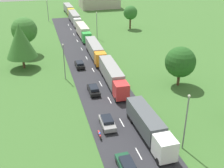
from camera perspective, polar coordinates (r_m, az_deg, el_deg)
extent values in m
cube|color=#2B2B30|center=(49.70, -0.27, -3.73)|extent=(10.00, 140.00, 0.06)
cube|color=white|center=(38.40, 5.42, -13.83)|extent=(0.16, 2.40, 0.01)
cube|color=white|center=(44.20, 1.99, -7.78)|extent=(0.16, 2.40, 0.01)
cube|color=white|center=(50.35, -0.50, -3.27)|extent=(0.16, 2.40, 0.01)
cube|color=white|center=(56.41, -2.31, 0.05)|extent=(0.16, 2.40, 0.01)
cube|color=white|center=(63.00, -3.84, 2.85)|extent=(0.16, 2.40, 0.01)
cube|color=white|center=(70.33, -5.17, 5.28)|extent=(0.16, 2.40, 0.01)
cube|color=white|center=(76.99, -6.15, 7.05)|extent=(0.16, 2.40, 0.01)
cube|color=white|center=(84.28, -7.04, 8.65)|extent=(0.16, 2.40, 0.01)
cube|color=white|center=(90.91, -7.72, 9.87)|extent=(0.16, 2.40, 0.01)
cube|color=white|center=(97.34, -8.29, 10.89)|extent=(0.16, 2.40, 0.01)
cube|color=white|center=(103.21, -8.76, 11.70)|extent=(0.16, 2.40, 0.01)
cube|color=white|center=(36.75, 10.60, -12.52)|extent=(2.50, 2.84, 2.80)
cube|color=black|center=(35.53, 11.64, -13.13)|extent=(2.10, 0.15, 1.23)
cube|color=#4C5156|center=(41.32, 6.69, -7.08)|extent=(2.70, 9.43, 2.65)
cube|color=black|center=(42.16, 6.59, -8.83)|extent=(1.09, 8.93, 0.24)
cylinder|color=black|center=(37.57, 12.39, -14.47)|extent=(0.37, 1.01, 1.00)
cylinder|color=black|center=(36.76, 9.40, -15.21)|extent=(0.37, 1.01, 1.00)
cylinder|color=black|center=(44.72, 6.45, -6.76)|extent=(0.37, 1.01, 1.00)
cylinder|color=black|center=(44.04, 3.91, -7.20)|extent=(0.37, 1.01, 1.00)
cylinder|color=black|center=(45.60, 5.91, -6.04)|extent=(0.37, 1.01, 1.00)
cylinder|color=black|center=(44.93, 3.41, -6.46)|extent=(0.37, 1.01, 1.00)
cube|color=red|center=(49.57, 1.84, -1.30)|extent=(2.52, 2.79, 2.80)
cube|color=black|center=(48.23, 2.25, -1.44)|extent=(2.10, 0.16, 1.23)
cube|color=gray|center=(56.06, -0.19, 2.45)|extent=(2.83, 11.78, 2.95)
cube|color=black|center=(56.73, -0.19, 0.90)|extent=(1.21, 11.15, 0.24)
cylinder|color=black|center=(49.91, 3.19, -2.94)|extent=(0.38, 1.01, 1.00)
cylinder|color=black|center=(49.40, 0.85, -3.22)|extent=(0.38, 1.01, 1.00)
cylinder|color=black|center=(60.12, 0.01, 2.27)|extent=(0.38, 1.01, 1.00)
cylinder|color=black|center=(59.70, -1.95, 2.08)|extent=(0.38, 1.01, 1.00)
cylinder|color=black|center=(61.38, -0.30, 2.78)|extent=(0.38, 1.01, 1.00)
cylinder|color=black|center=(60.97, -2.22, 2.59)|extent=(0.38, 1.01, 1.00)
cube|color=orange|center=(63.96, -2.37, 5.11)|extent=(2.49, 2.57, 2.88)
cube|color=black|center=(62.68, -2.15, 5.18)|extent=(2.10, 0.15, 1.27)
cube|color=gray|center=(70.84, -3.62, 7.31)|extent=(2.76, 11.82, 2.67)
cube|color=black|center=(71.33, -3.58, 6.14)|extent=(1.15, 11.20, 0.24)
cylinder|color=black|center=(64.11, -1.31, 3.79)|extent=(0.37, 1.01, 1.00)
cylinder|color=black|center=(63.72, -3.15, 3.62)|extent=(0.37, 1.01, 1.00)
cylinder|color=black|center=(74.83, -3.29, 7.01)|extent=(0.37, 1.01, 1.00)
cylinder|color=black|center=(74.49, -4.89, 6.87)|extent=(0.37, 1.01, 1.00)
cylinder|color=black|center=(76.14, -3.50, 7.34)|extent=(0.37, 1.01, 1.00)
cylinder|color=black|center=(75.82, -5.07, 7.20)|extent=(0.37, 1.01, 1.00)
cube|color=green|center=(81.08, -5.14, 9.39)|extent=(2.46, 2.51, 2.61)
cube|color=black|center=(79.83, -4.99, 9.49)|extent=(2.10, 0.12, 1.15)
cube|color=beige|center=(87.22, -5.99, 10.83)|extent=(2.58, 10.02, 2.94)
cube|color=black|center=(87.66, -5.94, 9.78)|extent=(0.97, 9.50, 0.24)
cylinder|color=black|center=(81.06, -4.29, 8.45)|extent=(0.36, 1.00, 1.00)
cylinder|color=black|center=(80.69, -5.76, 8.31)|extent=(0.36, 1.00, 1.00)
cylinder|color=black|center=(90.70, -5.62, 10.27)|extent=(0.36, 1.00, 1.00)
cylinder|color=black|center=(90.38, -6.95, 10.15)|extent=(0.36, 1.00, 1.00)
cylinder|color=black|center=(91.85, -5.76, 10.46)|extent=(0.36, 1.00, 1.00)
cylinder|color=black|center=(91.53, -7.07, 10.34)|extent=(0.36, 1.00, 1.00)
cube|color=white|center=(98.34, -6.97, 12.22)|extent=(2.46, 2.25, 2.68)
cube|color=black|center=(97.21, -6.88, 12.36)|extent=(2.10, 0.12, 1.18)
cube|color=gray|center=(105.37, -7.66, 13.32)|extent=(2.62, 11.87, 2.94)
cube|color=black|center=(105.73, -7.61, 12.43)|extent=(1.01, 11.26, 0.24)
cylinder|color=black|center=(98.28, -6.26, 11.44)|extent=(0.36, 1.00, 1.00)
cylinder|color=black|center=(97.97, -7.49, 11.33)|extent=(0.36, 1.00, 1.00)
cylinder|color=black|center=(109.33, -7.35, 12.83)|extent=(0.36, 1.00, 1.00)
cylinder|color=black|center=(109.05, -8.46, 12.73)|extent=(0.36, 1.00, 1.00)
cylinder|color=black|center=(110.70, -7.47, 12.98)|extent=(0.36, 1.00, 1.00)
cylinder|color=black|center=(110.43, -8.57, 12.88)|extent=(0.36, 1.00, 1.00)
cube|color=yellow|center=(115.05, -8.25, 14.14)|extent=(2.51, 2.77, 2.84)
cube|color=black|center=(113.69, -8.15, 14.27)|extent=(2.10, 0.15, 1.25)
cube|color=gray|center=(122.13, -8.82, 14.89)|extent=(2.78, 11.33, 2.80)
cube|color=black|center=(122.43, -8.77, 14.16)|extent=(1.17, 10.72, 0.24)
cylinder|color=black|center=(114.83, -7.61, 13.43)|extent=(0.37, 1.01, 1.00)
cylinder|color=black|center=(114.53, -8.68, 13.33)|extent=(0.37, 1.01, 1.00)
cylinder|color=black|center=(125.88, -8.52, 14.44)|extent=(0.37, 1.01, 1.00)
cylinder|color=black|center=(125.60, -9.49, 14.35)|extent=(0.37, 1.01, 1.00)
cylinder|color=black|center=(127.19, -8.62, 14.55)|extent=(0.37, 1.01, 1.00)
cylinder|color=black|center=(126.92, -9.58, 14.46)|extent=(0.37, 1.01, 1.00)
cube|color=#19472D|center=(35.50, 2.99, -16.25)|extent=(1.84, 4.42, 0.67)
cube|color=black|center=(34.95, 3.13, -15.74)|extent=(1.52, 2.49, 0.53)
cylinder|color=black|center=(36.59, 1.00, -15.39)|extent=(0.23, 0.64, 0.64)
cylinder|color=black|center=(36.98, 3.37, -14.92)|extent=(0.23, 0.64, 0.64)
cube|color=gray|center=(42.86, -0.94, -7.90)|extent=(1.91, 4.23, 0.69)
cube|color=black|center=(42.72, -1.01, -7.11)|extent=(1.59, 2.38, 0.47)
cylinder|color=black|center=(42.07, 0.63, -9.18)|extent=(0.23, 0.64, 0.64)
cylinder|color=black|center=(41.75, -1.59, -9.50)|extent=(0.23, 0.64, 0.64)
cylinder|color=black|center=(44.37, -0.33, -7.14)|extent=(0.23, 0.64, 0.64)
cylinder|color=black|center=(44.07, -2.43, -7.42)|extent=(0.23, 0.64, 0.64)
cube|color=black|center=(52.62, -3.75, -1.23)|extent=(1.84, 4.47, 0.59)
cube|color=black|center=(52.17, -3.72, -0.78)|extent=(1.53, 2.51, 0.55)
cylinder|color=black|center=(53.96, -4.89, -0.90)|extent=(0.23, 0.64, 0.64)
cylinder|color=black|center=(54.21, -3.23, -0.71)|extent=(0.23, 0.64, 0.64)
cylinder|color=black|center=(51.31, -4.29, -2.36)|extent=(0.23, 0.64, 0.64)
cylinder|color=black|center=(51.57, -2.55, -2.16)|extent=(0.23, 0.64, 0.64)
cube|color=black|center=(64.41, -6.55, 3.86)|extent=(1.84, 4.10, 0.63)
cube|color=black|center=(64.02, -6.55, 4.26)|extent=(1.54, 2.30, 0.48)
cylinder|color=black|center=(65.70, -7.44, 3.96)|extent=(0.23, 0.64, 0.64)
cylinder|color=black|center=(65.92, -6.06, 4.11)|extent=(0.23, 0.64, 0.64)
cylinder|color=black|center=(63.14, -7.04, 3.07)|extent=(0.23, 0.64, 0.64)
cylinder|color=black|center=(63.37, -5.61, 3.23)|extent=(0.23, 0.64, 0.64)
cylinder|color=black|center=(40.42, -2.34, -10.84)|extent=(0.12, 0.64, 0.64)
cylinder|color=black|center=(41.45, -2.75, -9.81)|extent=(0.14, 0.64, 0.64)
cube|color=red|center=(40.81, -2.55, -10.07)|extent=(0.20, 1.40, 0.36)
ellipsoid|color=blue|center=(40.55, -2.51, -9.93)|extent=(0.28, 0.52, 0.28)
cylinder|color=slate|center=(38.13, 14.62, -7.75)|extent=(0.18, 0.18, 7.89)
sphere|color=silver|center=(36.11, 15.33, -2.34)|extent=(0.36, 0.36, 0.36)
cylinder|color=slate|center=(58.01, -9.62, 4.28)|extent=(0.18, 0.18, 7.27)
sphere|color=silver|center=(56.77, -9.90, 7.81)|extent=(0.36, 0.36, 0.36)
cylinder|color=slate|center=(85.21, -3.07, 11.60)|extent=(0.18, 0.18, 7.58)
sphere|color=silver|center=(84.35, -3.13, 14.18)|extent=(0.36, 0.36, 0.36)
cylinder|color=slate|center=(109.38, -12.83, 14.12)|extent=(0.18, 0.18, 7.44)
sphere|color=silver|center=(108.72, -13.03, 16.10)|extent=(0.36, 0.36, 0.36)
cylinder|color=#513823|center=(57.01, 13.27, 1.03)|extent=(0.56, 0.56, 2.64)
sphere|color=#23561E|center=(55.68, 13.63, 4.34)|extent=(5.92, 5.92, 5.92)
cylinder|color=#513823|center=(75.86, -16.88, 7.26)|extent=(0.44, 0.44, 3.79)
sphere|color=#38702D|center=(74.71, -17.30, 10.37)|extent=(6.35, 6.35, 6.35)
cylinder|color=#513823|center=(97.20, 3.69, 12.14)|extent=(0.57, 0.57, 3.64)
sphere|color=#2D6628|center=(96.43, 3.75, 14.19)|extent=(4.58, 4.58, 4.58)
cylinder|color=#513823|center=(66.73, -17.44, 4.18)|extent=(0.52, 0.52, 2.63)
cone|color=#38702D|center=(65.17, -18.01, 8.27)|extent=(6.72, 6.72, 7.39)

